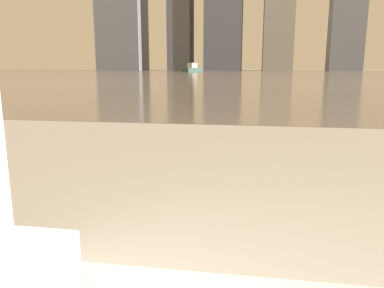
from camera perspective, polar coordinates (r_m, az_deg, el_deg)
towel_stack at (r=0.96m, az=-25.81°, el=-17.96°), size 0.24×0.19×0.16m
harbor_water at (r=61.83m, az=9.09°, el=10.53°), size 180.00×110.00×0.01m
harbor_boat_2 at (r=81.83m, az=0.04°, el=11.39°), size 3.86×5.31×1.90m
skyline_tower_1 at (r=121.35m, az=-1.76°, el=20.25°), size 7.00×8.58×38.46m
skyline_tower_2 at (r=119.15m, az=4.92°, el=18.90°), size 10.90×12.08×32.35m
skyline_tower_3 at (r=118.79m, az=13.03°, el=17.95°), size 8.49×12.93×29.37m
skyline_tower_4 at (r=122.05m, az=22.78°, el=19.45°), size 9.28×6.68×38.86m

